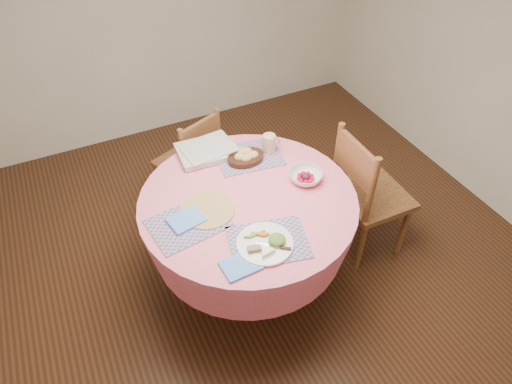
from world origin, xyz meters
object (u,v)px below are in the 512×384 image
wicker_trivet (207,210)px  dinner_plate (267,243)px  latte_mug (270,144)px  fruit_bowl (306,177)px  chair_back (192,160)px  bread_bowl (246,156)px  chair_right (366,193)px  dining_table (248,222)px

wicker_trivet → dinner_plate: 0.41m
dinner_plate → latte_mug: size_ratio=2.39×
wicker_trivet → latte_mug: latte_mug is taller
fruit_bowl → chair_back: bearing=117.1°
wicker_trivet → latte_mug: (0.54, 0.32, 0.06)m
chair_back → wicker_trivet: 0.89m
chair_back → latte_mug: size_ratio=7.07×
chair_back → fruit_bowl: size_ratio=3.77×
bread_bowl → chair_right: bearing=-27.9°
dining_table → dinner_plate: dinner_plate is taller
chair_right → fruit_bowl: size_ratio=4.25×
chair_right → wicker_trivet: (-1.06, 0.06, 0.25)m
latte_mug → dinner_plate: bearing=-118.2°
dinner_plate → bread_bowl: size_ratio=1.26×
chair_back → fruit_bowl: bearing=95.3°
latte_mug → fruit_bowl: (0.07, -0.33, -0.04)m
chair_right → wicker_trivet: chair_right is taller
dinner_plate → dining_table: bearing=79.9°
dining_table → fruit_bowl: 0.43m
dinner_plate → fruit_bowl: 0.55m
chair_right → fruit_bowl: bearing=85.5°
dining_table → dinner_plate: (-0.06, -0.35, 0.22)m
dinner_plate → fruit_bowl: fruit_bowl is taller
dining_table → latte_mug: bearing=47.2°
dinner_plate → chair_right: bearing=18.9°
dinner_plate → latte_mug: latte_mug is taller
wicker_trivet → bread_bowl: size_ratio=1.30×
chair_right → latte_mug: (-0.52, 0.38, 0.31)m
fruit_bowl → dining_table: bearing=178.8°
dining_table → bread_bowl: 0.41m
latte_mug → fruit_bowl: latte_mug is taller
chair_right → bread_bowl: (-0.69, 0.37, 0.28)m
chair_right → latte_mug: bearing=54.9°
dinner_plate → bread_bowl: bread_bowl is taller
chair_back → wicker_trivet: (-0.18, -0.82, 0.31)m
chair_back → bread_bowl: 0.65m
fruit_bowl → wicker_trivet: bearing=178.3°
bread_bowl → latte_mug: 0.17m
bread_bowl → fruit_bowl: 0.40m
bread_bowl → latte_mug: latte_mug is taller
latte_mug → chair_right: bearing=-36.1°
chair_right → dinner_plate: bearing=109.9°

